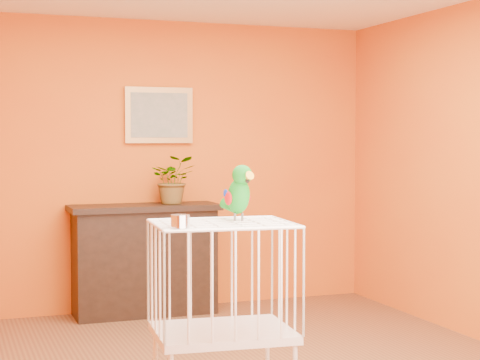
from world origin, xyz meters
name	(u,v)px	position (x,y,z in m)	size (l,w,h in m)	color
room_shell	(246,132)	(0.00, 0.00, 1.58)	(4.50, 4.50, 4.50)	#D16213
console_cabinet	(145,259)	(-0.19, 2.02, 0.48)	(1.30, 0.47, 0.97)	black
potted_plant	(175,185)	(0.08, 1.99, 1.13)	(0.38, 0.43, 0.33)	#26722D
framed_picture	(159,115)	(0.00, 2.22, 1.75)	(0.62, 0.04, 0.50)	#BC8843
birdcage	(223,322)	(-0.44, -0.83, 0.57)	(0.76, 0.61, 1.10)	white
feed_cup	(180,221)	(-0.73, -1.02, 1.14)	(0.09, 0.09, 0.06)	silver
parrot	(239,192)	(-0.32, -0.76, 1.25)	(0.16, 0.28, 0.30)	#59544C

